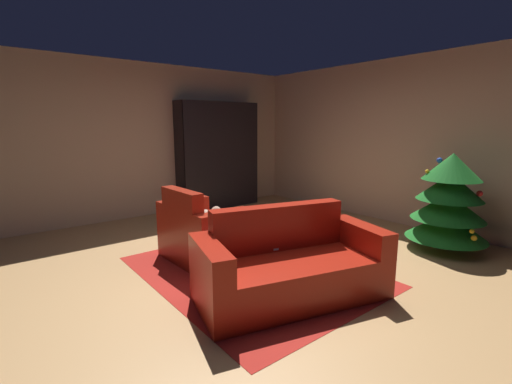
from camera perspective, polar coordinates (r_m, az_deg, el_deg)
The scene contains 11 objects.
ground_plane at distance 4.16m, azimuth 0.60°, elevation -12.18°, with size 7.62×7.62×0.00m, color #A77D4D.
wall_back at distance 6.22m, azimuth 23.14°, elevation 7.27°, with size 6.47×0.06×2.67m, color tan.
wall_left at distance 6.64m, azimuth -17.23°, elevation 7.81°, with size 0.06×6.14×2.67m, color tan.
area_rug at distance 4.10m, azimuth -0.70°, elevation -12.52°, with size 2.66×2.07×0.01m, color maroon.
bookshelf_unit at distance 7.10m, azimuth -5.22°, elevation 5.78°, with size 0.39×1.65×2.05m.
armchair_red at distance 4.33m, azimuth -8.84°, elevation -6.78°, with size 1.08×0.70×0.90m.
couch_red at distance 3.47m, azimuth 5.43°, elevation -11.88°, with size 1.23×1.91×0.84m.
coffee_table at distance 3.85m, azimuth 0.86°, elevation -7.96°, with size 0.70×0.70×0.43m.
book_stack_on_table at distance 3.82m, azimuth 1.92°, elevation -6.87°, with size 0.20×0.18×0.08m.
bottle_on_table at distance 3.83m, azimuth -2.02°, elevation -5.65°, with size 0.08×0.08×0.29m.
decorated_tree at distance 5.22m, azimuth 28.44°, elevation -1.40°, with size 0.99×0.99×1.27m.
Camera 1 is at (2.98, -2.42, 1.62)m, focal length 25.03 mm.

